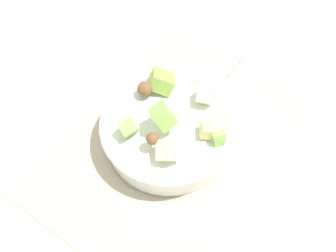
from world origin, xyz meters
name	(u,v)px	position (x,y,z in m)	size (l,w,h in m)	color
ground_plane	(168,142)	(0.00, 0.00, 0.00)	(2.40, 2.40, 0.00)	silver
placemat	(168,141)	(0.00, 0.00, 0.00)	(0.46, 0.34, 0.01)	#BCB299
salad_bowl	(168,128)	(0.00, 0.00, 0.04)	(0.22, 0.22, 0.12)	white
serving_spoon	(226,71)	(-0.18, 0.00, 0.01)	(0.20, 0.04, 0.01)	#B7B7BC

